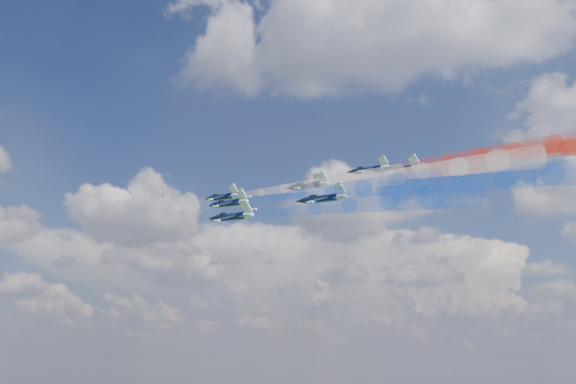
% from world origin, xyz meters
% --- Properties ---
extents(jet_lead, '(15.85, 14.85, 7.89)m').
position_xyz_m(jet_lead, '(-9.91, 5.17, 149.60)').
color(jet_lead, black).
extents(trail_lead, '(41.50, 23.62, 9.14)m').
position_xyz_m(trail_lead, '(14.75, -6.50, 147.26)').
color(trail_lead, white).
extents(jet_inner_left, '(15.85, 14.85, 7.89)m').
position_xyz_m(jet_inner_left, '(-2.28, -9.18, 144.16)').
color(jet_inner_left, black).
extents(trail_inner_left, '(41.50, 23.62, 9.14)m').
position_xyz_m(trail_inner_left, '(22.38, -20.86, 141.83)').
color(trail_inner_left, blue).
extents(jet_inner_right, '(15.85, 14.85, 7.89)m').
position_xyz_m(jet_inner_right, '(8.92, 9.14, 151.81)').
color(jet_inner_right, black).
extents(trail_inner_right, '(41.50, 23.62, 9.14)m').
position_xyz_m(trail_inner_right, '(33.58, -2.53, 149.48)').
color(trail_inner_right, red).
extents(jet_outer_left, '(15.85, 14.85, 7.89)m').
position_xyz_m(jet_outer_left, '(4.06, -22.97, 137.88)').
color(jet_outer_left, black).
extents(trail_outer_left, '(41.50, 23.62, 9.14)m').
position_xyz_m(trail_outer_left, '(28.72, -34.64, 135.55)').
color(trail_outer_left, blue).
extents(jet_center_third, '(15.85, 14.85, 7.89)m').
position_xyz_m(jet_center_third, '(13.96, -5.86, 147.47)').
color(jet_center_third, black).
extents(trail_center_third, '(41.50, 23.62, 9.14)m').
position_xyz_m(trail_center_third, '(38.62, -17.53, 145.14)').
color(trail_center_third, white).
extents(jet_outer_right, '(15.85, 14.85, 7.89)m').
position_xyz_m(jet_outer_right, '(23.95, 10.39, 154.77)').
color(jet_outer_right, black).
extents(trail_outer_right, '(41.50, 23.62, 9.14)m').
position_xyz_m(trail_outer_right, '(48.61, -1.28, 152.44)').
color(trail_outer_right, red).
extents(jet_rear_left, '(15.85, 14.85, 7.89)m').
position_xyz_m(jet_rear_left, '(20.80, -20.58, 140.63)').
color(jet_rear_left, black).
extents(trail_rear_left, '(41.50, 23.62, 9.14)m').
position_xyz_m(trail_rear_left, '(45.46, -32.26, 138.29)').
color(trail_rear_left, blue).
extents(jet_rear_right, '(15.85, 14.85, 7.89)m').
position_xyz_m(jet_rear_right, '(32.11, -2.03, 150.39)').
color(jet_rear_right, black).
extents(trail_rear_right, '(41.50, 23.62, 9.14)m').
position_xyz_m(trail_rear_right, '(56.77, -13.70, 148.05)').
color(trail_rear_right, red).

